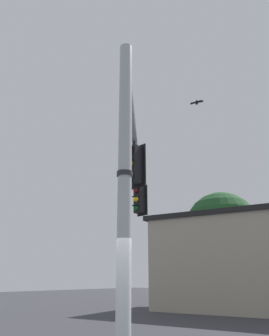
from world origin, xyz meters
TOP-DOWN VIEW (x-y plane):
  - signal_pole at (0.00, 0.00)m, footprint 0.23×0.23m
  - mast_arm at (2.78, -3.03)m, footprint 5.70×6.19m
  - traffic_light_nearest_pole at (2.14, -2.31)m, footprint 0.54×0.49m
  - traffic_light_mid_inner at (4.99, -5.43)m, footprint 0.54×0.49m
  - street_name_sign at (0.18, -0.19)m, footprint 0.78×0.84m
  - bird_flying at (1.21, -4.18)m, footprint 0.37×0.30m
  - tree_by_storefront at (7.65, -16.15)m, footprint 4.89×4.89m

SIDE VIEW (x-z plane):
  - signal_pole at x=0.00m, z-range 0.00..6.12m
  - street_name_sign at x=0.18m, z-range 3.45..3.67m
  - traffic_light_nearest_pole at x=2.14m, z-range 4.16..5.47m
  - traffic_light_mid_inner at x=4.99m, z-range 4.16..5.47m
  - tree_by_storefront at x=7.65m, z-range 1.27..8.73m
  - mast_arm at x=2.78m, z-range 5.51..5.70m
  - bird_flying at x=1.21m, z-range 7.06..7.17m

